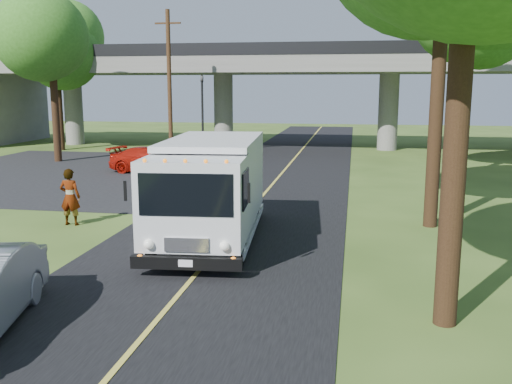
% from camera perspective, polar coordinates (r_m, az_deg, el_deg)
% --- Properties ---
extents(ground, '(120.00, 120.00, 0.00)m').
position_cam_1_polar(ground, '(11.40, -10.13, -12.91)').
color(ground, '#374E1B').
rests_on(ground, ground).
extents(road, '(7.00, 90.00, 0.02)m').
position_cam_1_polar(road, '(20.64, -0.70, -2.04)').
color(road, black).
rests_on(road, ground).
extents(parking_lot, '(16.00, 18.00, 0.01)m').
position_cam_1_polar(parking_lot, '(31.76, -17.85, 1.89)').
color(parking_lot, black).
rests_on(parking_lot, ground).
extents(lane_line, '(0.12, 90.00, 0.01)m').
position_cam_1_polar(lane_line, '(20.64, -0.70, -1.98)').
color(lane_line, gold).
rests_on(lane_line, road).
extents(overpass, '(54.00, 10.00, 7.30)m').
position_cam_1_polar(overpass, '(41.97, 4.85, 10.58)').
color(overpass, slate).
rests_on(overpass, ground).
extents(traffic_signal, '(0.18, 0.22, 5.20)m').
position_cam_1_polar(traffic_signal, '(37.11, -5.39, 8.48)').
color(traffic_signal, black).
rests_on(traffic_signal, ground).
extents(utility_pole, '(1.60, 0.26, 9.00)m').
position_cam_1_polar(utility_pole, '(35.61, -8.65, 10.57)').
color(utility_pole, '#472D19').
rests_on(utility_pole, ground).
extents(tree_right_far, '(5.77, 5.67, 10.99)m').
position_cam_1_polar(tree_right_far, '(30.39, 21.16, 17.04)').
color(tree_right_far, '#382314').
rests_on(tree_right_far, ground).
extents(tree_left_lot, '(5.60, 5.50, 10.50)m').
position_cam_1_polar(tree_left_lot, '(36.30, -19.75, 15.31)').
color(tree_left_lot, '#382314').
rests_on(tree_left_lot, ground).
extents(tree_left_far, '(5.26, 5.16, 9.89)m').
position_cam_1_polar(tree_left_far, '(42.95, -19.29, 13.90)').
color(tree_left_far, '#382314').
rests_on(tree_left_far, ground).
extents(step_van, '(3.17, 7.29, 2.98)m').
position_cam_1_polar(step_van, '(16.63, -4.59, 0.51)').
color(step_van, silver).
rests_on(step_van, ground).
extents(red_sedan, '(4.92, 2.69, 1.35)m').
position_cam_1_polar(red_sedan, '(30.44, -10.33, 3.14)').
color(red_sedan, '#AA150A').
rests_on(red_sedan, ground).
extents(pedestrian, '(0.69, 0.46, 1.88)m').
position_cam_1_polar(pedestrian, '(19.60, -18.10, -0.47)').
color(pedestrian, gray).
rests_on(pedestrian, ground).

